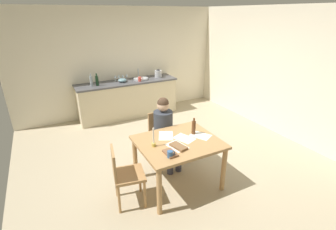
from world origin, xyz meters
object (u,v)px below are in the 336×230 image
Objects in this scene: person_seated at (165,128)px; book_magazine at (178,146)px; wine_glass_back_right at (115,77)px; teacup_on_counter at (140,79)px; wine_bottle_on_table at (194,127)px; bottle_vinegar at (97,80)px; sink_unit at (141,79)px; candlestick at (154,141)px; stovetop_kettle at (158,74)px; book_cookery at (170,153)px; wine_glass_back_left at (119,76)px; coffee_mug at (170,154)px; dining_table at (178,147)px; mixing_bowl at (122,80)px; wine_glass_by_kettle at (123,76)px; wine_glass_near_sink at (127,75)px; chair_at_table at (161,134)px; chair_side_empty at (124,174)px; bottle_oil at (91,81)px.

book_magazine is at bearing -103.21° from person_seated.
teacup_on_counter is at bearing -29.93° from wine_glass_back_right.
wine_bottle_on_table is 2.92m from bottle_vinegar.
teacup_on_counter is (-0.08, -0.15, 0.03)m from sink_unit.
stovetop_kettle is (1.47, 2.93, 0.18)m from candlestick.
teacup_on_counter is at bearing -165.23° from stovetop_kettle.
wine_glass_back_left is (0.36, 3.36, 0.25)m from book_cookery.
sink_unit is (0.91, 3.28, 0.14)m from coffee_mug.
dining_table is 3.13m from wine_glass_back_right.
sink_unit is (0.88, 3.21, 0.17)m from book_cookery.
wine_glass_by_kettle is at bearing 67.95° from mixing_bowl.
teacup_on_counter is at bearing 73.15° from book_cookery.
wine_glass_near_sink is (0.39, 3.27, 0.25)m from book_magazine.
wine_glass_by_kettle is (0.20, 3.10, 0.37)m from dining_table.
mixing_bowl is 0.91× the size of stovetop_kettle.
person_seated is at bearing -113.11° from stovetop_kettle.
coffee_mug reaches higher than book_magazine.
wine_glass_near_sink reaches higher than candlestick.
chair_at_table is at bearing 83.63° from dining_table.
chair_at_table is 2.33m from sink_unit.
wine_bottle_on_table reaches higher than dining_table.
wine_glass_by_kettle reaches higher than chair_at_table.
person_seated is 1.39× the size of chair_side_empty.
mixing_bowl is (0.60, 0.03, -0.07)m from bottle_vinegar.
wine_bottle_on_table is at bearing -105.19° from stovetop_kettle.
wine_glass_near_sink is at bearing 78.19° from book_cookery.
dining_table is 2.87m from teacup_on_counter.
teacup_on_counter is (0.90, 2.78, 0.13)m from candlestick.
chair_side_empty is 3.31m from wine_glass_back_left.
person_seated is 5.40× the size of book_cookery.
wine_glass_back_right reaches higher than dining_table.
person_seated is 4.22× the size of bottle_oil.
sink_unit is (0.61, 2.96, 0.29)m from dining_table.
stovetop_kettle is 1.43× the size of wine_glass_back_left.
bottle_vinegar is at bearing -176.85° from sink_unit.
wine_glass_back_left is (0.01, 2.37, 0.51)m from chair_at_table.
wine_glass_near_sink reaches higher than mixing_bowl.
wine_glass_back_left is (0.40, 3.42, 0.22)m from coffee_mug.
wine_glass_back_left is at bearing 0.00° from wine_glass_back_right.
coffee_mug reaches higher than dining_table.
chair_at_table is 1.02× the size of chair_side_empty.
wine_glass_near_sink and wine_glass_back_right have the same top height.
wine_glass_by_kettle is (0.80, 0.18, -0.01)m from bottle_oil.
person_seated is 10.71× the size of coffee_mug.
dining_table is at bearing 2.21° from chair_side_empty.
wine_glass_by_kettle is (-0.12, 3.01, 0.16)m from wine_bottle_on_table.
coffee_mug is 0.39× the size of bottle_vinegar.
person_seated reaches higher than chair_side_empty.
wine_glass_by_kettle is at bearing 87.21° from chair_at_table.
person_seated is 2.54m from wine_glass_back_left.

